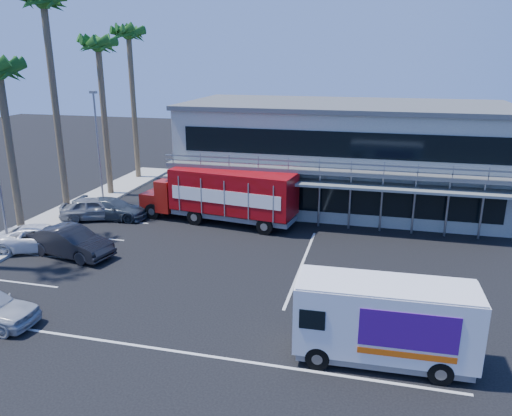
# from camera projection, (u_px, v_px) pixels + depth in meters

# --- Properties ---
(ground) EXTENTS (120.00, 120.00, 0.00)m
(ground) POSITION_uv_depth(u_px,v_px,m) (250.00, 285.00, 23.68)
(ground) COLOR black
(ground) RESTS_ON ground
(building) EXTENTS (22.40, 12.00, 7.30)m
(building) POSITION_uv_depth(u_px,v_px,m) (343.00, 154.00, 35.77)
(building) COLOR #95998C
(building) RESTS_ON ground
(curb_strip) EXTENTS (3.00, 32.00, 0.16)m
(curb_strip) POSITION_uv_depth(u_px,v_px,m) (52.00, 221.00, 32.69)
(curb_strip) COLOR #A5A399
(curb_strip) RESTS_ON ground
(palm_c) EXTENTS (2.80, 2.80, 10.75)m
(palm_c) POSITION_uv_depth(u_px,v_px,m) (0.00, 79.00, 27.21)
(palm_c) COLOR brown
(palm_c) RESTS_ON ground
(palm_d) EXTENTS (2.80, 2.80, 14.75)m
(palm_d) POSITION_uv_depth(u_px,v_px,m) (45.00, 16.00, 30.86)
(palm_d) COLOR brown
(palm_d) RESTS_ON ground
(palm_e) EXTENTS (2.80, 2.80, 12.25)m
(palm_e) POSITION_uv_depth(u_px,v_px,m) (99.00, 54.00, 36.04)
(palm_e) COLOR brown
(palm_e) RESTS_ON ground
(palm_f) EXTENTS (2.80, 2.80, 13.25)m
(palm_f) POSITION_uv_depth(u_px,v_px,m) (129.00, 43.00, 40.97)
(palm_f) COLOR brown
(palm_f) RESTS_ON ground
(light_pole_far) EXTENTS (0.50, 0.25, 8.09)m
(light_pole_far) POSITION_uv_depth(u_px,v_px,m) (98.00, 142.00, 35.85)
(light_pole_far) COLOR gray
(light_pole_far) RESTS_ON ground
(red_truck) EXTENTS (10.68, 3.93, 3.51)m
(red_truck) POSITION_uv_depth(u_px,v_px,m) (223.00, 194.00, 32.03)
(red_truck) COLOR maroon
(red_truck) RESTS_ON ground
(white_van) EXTENTS (6.24, 2.31, 3.02)m
(white_van) POSITION_uv_depth(u_px,v_px,m) (384.00, 321.00, 17.38)
(white_van) COLOR white
(white_van) RESTS_ON ground
(parked_car_b) EXTENTS (5.12, 2.66, 1.61)m
(parked_car_b) POSITION_uv_depth(u_px,v_px,m) (71.00, 242.00, 26.95)
(parked_car_b) COLOR black
(parked_car_b) RESTS_ON ground
(parked_car_c) EXTENTS (5.43, 3.82, 1.38)m
(parked_car_c) POSITION_uv_depth(u_px,v_px,m) (42.00, 238.00, 27.94)
(parked_car_c) COLOR white
(parked_car_c) RESTS_ON ground
(parked_car_d) EXTENTS (4.89, 2.33, 1.38)m
(parked_car_d) POSITION_uv_depth(u_px,v_px,m) (112.00, 209.00, 33.19)
(parked_car_d) COLOR #343D46
(parked_car_d) RESTS_ON ground
(parked_car_e) EXTENTS (4.81, 3.29, 1.52)m
(parked_car_e) POSITION_uv_depth(u_px,v_px,m) (95.00, 208.00, 33.03)
(parked_car_e) COLOR gray
(parked_car_e) RESTS_ON ground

